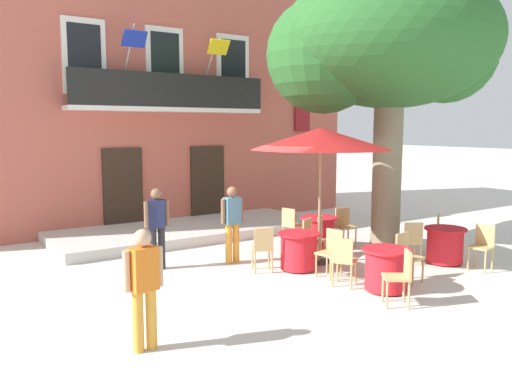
# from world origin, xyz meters

# --- Properties ---
(ground_plane) EXTENTS (120.00, 120.00, 0.00)m
(ground_plane) POSITION_xyz_m (0.00, 0.00, 0.00)
(ground_plane) COLOR silver
(building_facade) EXTENTS (13.00, 5.09, 7.50)m
(building_facade) POSITION_xyz_m (-0.06, 6.99, 3.75)
(building_facade) COLOR #BC5B4C
(building_facade) RESTS_ON ground
(entrance_step_platform) EXTENTS (7.04, 2.75, 0.25)m
(entrance_step_platform) POSITION_xyz_m (-0.07, 3.63, 0.12)
(entrance_step_platform) COLOR silver
(entrance_step_platform) RESTS_ON ground
(plane_tree) EXTENTS (5.36, 4.71, 6.43)m
(plane_tree) POSITION_xyz_m (3.16, -0.19, 4.72)
(plane_tree) COLOR #7F755B
(plane_tree) RESTS_ON ground
(cafe_table_near_tree) EXTENTS (0.86, 0.86, 0.76)m
(cafe_table_near_tree) POSITION_xyz_m (0.28, -0.65, 0.39)
(cafe_table_near_tree) COLOR red
(cafe_table_near_tree) RESTS_ON ground
(cafe_chair_near_tree_0) EXTENTS (0.53, 0.53, 0.91)m
(cafe_chair_near_tree_0) POSITION_xyz_m (0.93, -0.26, 0.53)
(cafe_chair_near_tree_0) COLOR tan
(cafe_chair_near_tree_0) RESTS_ON ground
(cafe_chair_near_tree_1) EXTENTS (0.53, 0.53, 0.91)m
(cafe_chair_near_tree_1) POSITION_xyz_m (-0.43, -0.41, 0.53)
(cafe_chair_near_tree_1) COLOR tan
(cafe_chair_near_tree_1) RESTS_ON ground
(cafe_chair_near_tree_2) EXTENTS (0.47, 0.47, 0.91)m
(cafe_chair_near_tree_2) POSITION_xyz_m (0.51, -1.37, 0.53)
(cafe_chair_near_tree_2) COLOR tan
(cafe_chair_near_tree_2) RESTS_ON ground
(cafe_table_middle) EXTENTS (0.86, 0.86, 0.76)m
(cafe_table_middle) POSITION_xyz_m (3.17, -1.96, 0.39)
(cafe_table_middle) COLOR red
(cafe_table_middle) RESTS_ON ground
(cafe_chair_middle_0) EXTENTS (0.56, 0.56, 0.91)m
(cafe_chair_middle_0) POSITION_xyz_m (3.74, -1.47, 0.53)
(cafe_chair_middle_0) COLOR tan
(cafe_chair_middle_0) RESTS_ON ground
(cafe_chair_middle_1) EXTENTS (0.55, 0.55, 0.91)m
(cafe_chair_middle_1) POSITION_xyz_m (2.48, -1.65, 0.53)
(cafe_chair_middle_1) COLOR tan
(cafe_chair_middle_1) RESTS_ON ground
(cafe_chair_middle_2) EXTENTS (0.47, 0.47, 0.91)m
(cafe_chair_middle_2) POSITION_xyz_m (3.38, -2.69, 0.53)
(cafe_chair_middle_2) COLOR tan
(cafe_chair_middle_2) RESTS_ON ground
(cafe_table_front) EXTENTS (0.86, 0.86, 0.76)m
(cafe_table_front) POSITION_xyz_m (0.72, -2.58, 0.39)
(cafe_table_front) COLOR red
(cafe_table_front) RESTS_ON ground
(cafe_chair_front_0) EXTENTS (0.56, 0.56, 0.91)m
(cafe_chair_front_0) POSITION_xyz_m (0.33, -3.22, 0.53)
(cafe_chair_front_0) COLOR tan
(cafe_chair_front_0) RESTS_ON ground
(cafe_chair_front_1) EXTENTS (0.45, 0.45, 0.91)m
(cafe_chair_front_1) POSITION_xyz_m (1.45, -2.39, 0.53)
(cafe_chair_front_1) COLOR tan
(cafe_chair_front_1) RESTS_ON ground
(cafe_chair_front_2) EXTENTS (0.55, 0.55, 0.91)m
(cafe_chair_front_2) POSITION_xyz_m (0.25, -1.98, 0.53)
(cafe_chair_front_2) COLOR tan
(cafe_chair_front_2) RESTS_ON ground
(cafe_table_far_side) EXTENTS (0.86, 0.86, 0.76)m
(cafe_table_far_side) POSITION_xyz_m (1.81, 0.52, 0.39)
(cafe_table_far_side) COLOR red
(cafe_table_far_side) RESTS_ON ground
(cafe_chair_far_side_0) EXTENTS (0.56, 0.56, 0.91)m
(cafe_chair_far_side_0) POSITION_xyz_m (1.26, 0.01, 0.53)
(cafe_chair_far_side_0) COLOR tan
(cafe_chair_far_side_0) RESTS_ON ground
(cafe_chair_far_side_1) EXTENTS (0.47, 0.47, 0.91)m
(cafe_chair_far_side_1) POSITION_xyz_m (2.56, 0.45, 0.53)
(cafe_chair_far_side_1) COLOR tan
(cafe_chair_far_side_1) RESTS_ON ground
(cafe_chair_far_side_2) EXTENTS (0.50, 0.50, 0.91)m
(cafe_chair_far_side_2) POSITION_xyz_m (1.52, 1.22, 0.53)
(cafe_chair_far_side_2) COLOR tan
(cafe_chair_far_side_2) RESTS_ON ground
(cafe_umbrella) EXTENTS (2.90, 2.90, 2.85)m
(cafe_umbrella) POSITION_xyz_m (0.97, -0.48, 2.61)
(cafe_umbrella) COLOR #997A56
(cafe_umbrella) RESTS_ON ground
(pedestrian_near_entrance) EXTENTS (0.53, 0.27, 1.59)m
(pedestrian_near_entrance) POSITION_xyz_m (-3.72, -2.54, 0.90)
(pedestrian_near_entrance) COLOR gold
(pedestrian_near_entrance) RESTS_ON ground
(pedestrian_mid_plaza) EXTENTS (0.53, 0.23, 1.63)m
(pedestrian_mid_plaza) POSITION_xyz_m (-0.55, 0.56, 0.92)
(pedestrian_mid_plaza) COLOR gold
(pedestrian_mid_plaza) RESTS_ON ground
(pedestrian_by_tree) EXTENTS (0.53, 0.34, 1.65)m
(pedestrian_by_tree) POSITION_xyz_m (-2.07, 0.96, 0.93)
(pedestrian_by_tree) COLOR #232328
(pedestrian_by_tree) RESTS_ON ground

